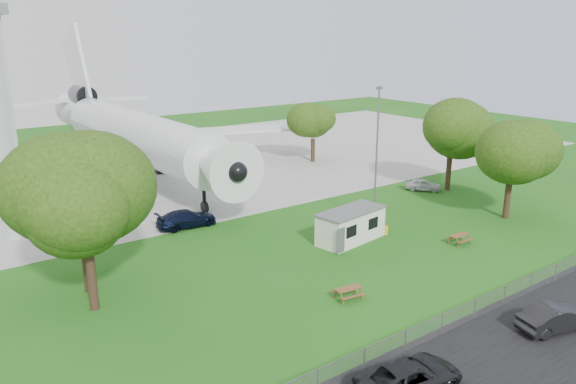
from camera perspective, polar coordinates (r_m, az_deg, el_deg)
ground at (r=40.84m, az=6.58°, el=-7.94°), size 160.00×160.00×0.00m
asphalt_strip at (r=33.64m, az=22.28°, el=-14.66°), size 120.00×8.00×0.02m
concrete_apron at (r=71.93m, az=-14.39°, el=2.23°), size 120.00×46.00×0.03m
airliner at (r=68.22m, az=-15.57°, el=5.93°), size 46.36×47.73×17.69m
site_cabin at (r=45.99m, az=6.41°, el=-3.39°), size 6.92×3.61×2.62m
picnic_west at (r=36.81m, az=6.13°, el=-10.72°), size 1.99×1.73×0.76m
picnic_east at (r=47.59m, az=16.97°, el=-5.02°), size 1.85×1.56×0.76m
fence at (r=35.25m, az=17.36°, el=-12.69°), size 58.00×0.04×1.30m
lamp_mast at (r=48.68m, az=8.97°, el=3.34°), size 0.16×0.16×12.00m
tree_west_big at (r=37.61m, az=-20.44°, el=-0.30°), size 9.31×9.31×11.25m
tree_west_small at (r=35.04m, az=-19.94°, el=-1.93°), size 7.40×7.40×10.00m
tree_east_front at (r=53.90m, az=21.82°, el=3.43°), size 7.11×7.11×9.41m
tree_east_back at (r=61.82m, az=16.31°, el=6.03°), size 7.89×7.89×10.44m
tree_far_apron at (r=73.17m, az=2.58°, el=7.05°), size 5.81×5.81×8.07m
car_centre_sedan at (r=36.16m, az=25.51°, el=-11.49°), size 4.83×2.68×1.51m
car_west_estate at (r=28.55m, az=12.25°, el=-17.89°), size 5.66×3.20×1.49m
car_ne_hatch at (r=61.99m, az=13.55°, el=0.72°), size 3.52×3.90×1.28m
car_apron_van at (r=49.80m, az=-10.26°, el=-2.68°), size 5.40×2.48×1.53m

